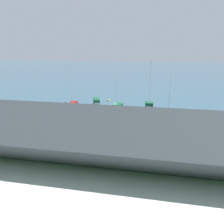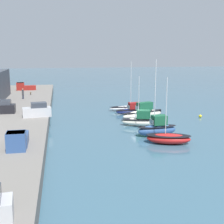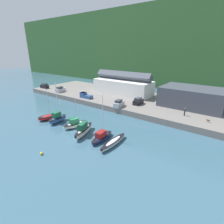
# 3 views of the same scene
# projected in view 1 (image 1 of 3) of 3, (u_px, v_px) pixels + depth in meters

# --- Properties ---
(ground_plane) EXTENTS (320.00, 320.00, 0.00)m
(ground_plane) POSITION_uv_depth(u_px,v_px,m) (110.00, 115.00, 42.60)
(ground_plane) COLOR #385B70
(quay_promenade) EXTENTS (90.11, 25.25, 1.65)m
(quay_promenade) POSITION_uv_depth(u_px,v_px,m) (42.00, 208.00, 16.99)
(quay_promenade) COLOR slate
(quay_promenade) RESTS_ON ground_plane
(harbor_clubhouse) EXTENTS (23.15, 8.76, 8.69)m
(harbor_clubhouse) POSITION_uv_depth(u_px,v_px,m) (140.00, 210.00, 11.29)
(harbor_clubhouse) COLOR white
(harbor_clubhouse) RESTS_ON quay_promenade
(moored_boat_0) EXTENTS (3.90, 6.04, 8.37)m
(moored_boat_0) POSITION_uv_depth(u_px,v_px,m) (169.00, 114.00, 41.08)
(moored_boat_0) COLOR red
(moored_boat_0) RESTS_ON ground_plane
(moored_boat_1) EXTENTS (2.44, 5.77, 10.41)m
(moored_boat_1) POSITION_uv_depth(u_px,v_px,m) (149.00, 112.00, 41.36)
(moored_boat_1) COLOR #33568E
(moored_boat_1) RESTS_ON ground_plane
(moored_boat_2) EXTENTS (3.41, 6.44, 7.74)m
(moored_boat_2) POSITION_uv_depth(u_px,v_px,m) (117.00, 112.00, 41.92)
(moored_boat_2) COLOR white
(moored_boat_2) RESTS_ON ground_plane
(moored_boat_3) EXTENTS (4.06, 7.94, 2.91)m
(moored_boat_3) POSITION_uv_depth(u_px,v_px,m) (97.00, 108.00, 44.00)
(moored_boat_3) COLOR white
(moored_boat_3) RESTS_ON ground_plane
(moored_boat_4) EXTENTS (2.38, 6.78, 9.59)m
(moored_boat_4) POSITION_uv_depth(u_px,v_px,m) (73.00, 109.00, 44.54)
(moored_boat_4) COLOR navy
(moored_boat_4) RESTS_ON ground_plane
(moored_boat_5) EXTENTS (1.94, 8.36, 0.99)m
(moored_boat_5) POSITION_uv_depth(u_px,v_px,m) (59.00, 109.00, 45.21)
(moored_boat_5) COLOR silver
(moored_boat_5) RESTS_ON ground_plane
(parked_car_2) EXTENTS (1.83, 4.21, 2.16)m
(parked_car_2) POSITION_uv_depth(u_px,v_px,m) (30.00, 153.00, 22.09)
(parked_car_2) COLOR black
(parked_car_2) RESTS_ON quay_promenade
(parked_car_3) EXTENTS (2.33, 4.40, 2.16)m
(parked_car_3) POSITION_uv_depth(u_px,v_px,m) (80.00, 134.00, 26.86)
(parked_car_3) COLOR #B7B7BC
(parked_car_3) RESTS_ON quay_promenade
(pickup_truck_1) EXTENTS (4.78, 2.10, 1.90)m
(pickup_truck_1) POSITION_uv_depth(u_px,v_px,m) (216.00, 149.00, 23.11)
(pickup_truck_1) COLOR #2D4C84
(pickup_truck_1) RESTS_ON quay_promenade
(mooring_buoy_0) EXTENTS (0.52, 0.52, 0.52)m
(mooring_buoy_0) POSITION_uv_depth(u_px,v_px,m) (109.00, 100.00, 53.85)
(mooring_buoy_0) COLOR yellow
(mooring_buoy_0) RESTS_ON ground_plane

